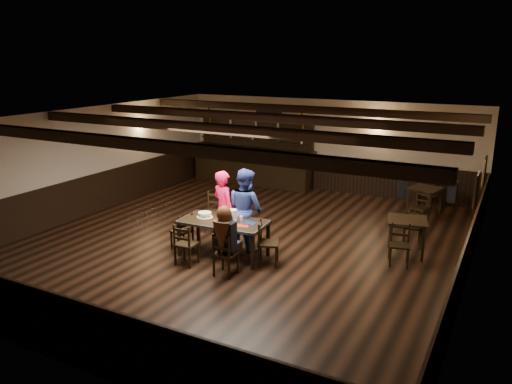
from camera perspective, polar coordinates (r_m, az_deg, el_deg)
The scene contains 25 objects.
ground at distance 10.92m, azimuth -1.38°, elevation -5.72°, with size 10.00×10.00×0.00m, color black.
room_shell at distance 10.45m, azimuth -1.29°, elevation 3.31°, with size 9.02×10.02×2.71m.
dining_table at distance 9.97m, azimuth -3.74°, elevation -3.67°, with size 1.79×0.98×0.75m.
chair_near_left at distance 9.67m, azimuth -8.20°, elevation -5.66°, with size 0.40×0.39×0.83m.
chair_near_right at distance 9.13m, azimuth -3.72°, elevation -6.82°, with size 0.39×0.37×0.83m.
chair_end_left at distance 10.42m, azimuth -8.25°, elevation -4.17°, with size 0.44×0.46×0.81m.
chair_end_right at distance 9.63m, azimuth 0.96°, elevation -5.43°, with size 0.51×0.52×0.87m.
chair_far_pushed at distance 11.52m, azimuth -4.68°, elevation -1.84°, with size 0.52×0.51×0.91m.
woman_pink at distance 10.41m, azimuth -3.72°, elevation -2.00°, with size 0.60×0.40×1.65m, color red.
man_blue at distance 10.34m, azimuth -1.22°, elevation -1.93°, with size 0.83×0.65×1.71m, color navy.
seated_person at distance 9.04m, azimuth -3.59°, elevation -4.45°, with size 0.37×0.55×0.90m.
cake at distance 10.18m, azimuth -5.88°, elevation -2.62°, with size 0.33×0.33×0.10m.
plate_stack_a at distance 9.89m, azimuth -3.85°, elevation -2.95°, with size 0.16×0.16×0.15m, color white.
plate_stack_b at distance 9.91m, azimuth -2.74°, elevation -2.64°, with size 0.19×0.19×0.23m, color white.
tea_light at distance 10.04m, azimuth -3.36°, elevation -2.96°, with size 0.05×0.05×0.06m.
salt_shaker at distance 9.72m, azimuth -2.39°, elevation -3.43°, with size 0.04×0.04×0.09m, color silver.
pepper_shaker at distance 9.70m, azimuth -1.50°, elevation -3.45°, with size 0.04×0.04×0.09m, color #A5A8AD.
drink_glass at distance 9.91m, azimuth -1.68°, elevation -3.02°, with size 0.06×0.06×0.10m, color silver.
menu_red at distance 9.65m, azimuth -1.60°, elevation -3.85°, with size 0.26×0.18×0.00m, color #9F2211.
menu_blue at distance 9.80m, azimuth -0.87°, elevation -3.54°, with size 0.32×0.23×0.00m, color #0D1B43.
bar_counter at distance 15.77m, azimuth -0.37°, elevation 3.63°, with size 4.09×0.70×2.20m.
back_table_a at distance 10.50m, azimuth 16.91°, elevation -3.54°, with size 0.91×0.91×0.75m.
back_table_b at distance 13.12m, azimuth 18.74°, elevation 0.01°, with size 0.88×0.88×0.75m.
bg_patron_left at distance 13.19m, azimuth 16.45°, elevation 1.19°, with size 0.31×0.41×0.75m.
bg_patron_right at distance 13.07m, azimuth 21.61°, elevation 0.44°, with size 0.23×0.35×0.69m.
Camera 1 is at (5.00, -8.89, 3.92)m, focal length 35.00 mm.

